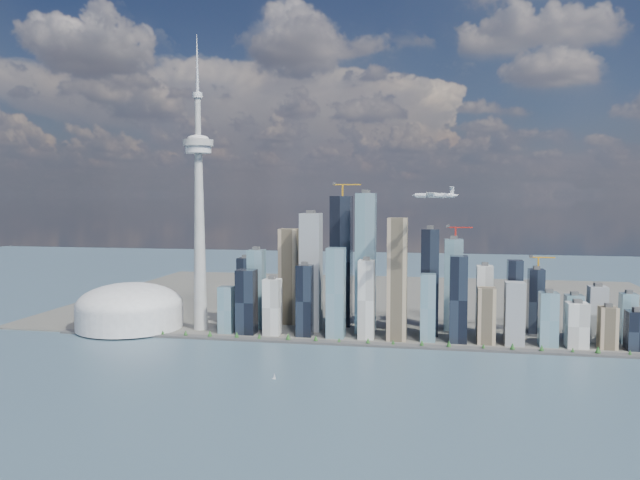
% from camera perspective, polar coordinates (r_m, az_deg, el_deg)
% --- Properties ---
extents(ground, '(4000.00, 4000.00, 0.00)m').
position_cam_1_polar(ground, '(852.04, 0.78, -13.49)').
color(ground, '#344E5B').
rests_on(ground, ground).
extents(seawall, '(1100.00, 22.00, 4.00)m').
position_cam_1_polar(seawall, '(1089.81, 3.02, -9.46)').
color(seawall, '#383838').
rests_on(seawall, ground).
extents(land, '(1400.00, 900.00, 3.00)m').
position_cam_1_polar(land, '(1528.35, 5.22, -5.54)').
color(land, '#4C4C47').
rests_on(land, ground).
extents(shoreline_trees, '(960.53, 7.20, 8.80)m').
position_cam_1_polar(shoreline_trees, '(1088.23, 3.02, -9.11)').
color(shoreline_trees, '#3F2D1E').
rests_on(shoreline_trees, seawall).
extents(skyscraper_cluster, '(736.00, 142.00, 279.13)m').
position_cam_1_polar(skyscraper_cluster, '(1152.63, 6.55, -4.42)').
color(skyscraper_cluster, black).
rests_on(skyscraper_cluster, land).
extents(needle_tower, '(56.00, 56.00, 550.50)m').
position_cam_1_polar(needle_tower, '(1193.41, -11.00, 2.99)').
color(needle_tower, gray).
rests_on(needle_tower, land).
extents(dome_stadium, '(200.00, 200.00, 86.00)m').
position_cam_1_polar(dome_stadium, '(1261.45, -17.01, -6.03)').
color(dome_stadium, '#BABABA').
rests_on(dome_stadium, land).
extents(airplane, '(73.31, 65.02, 17.87)m').
position_cam_1_polar(airplane, '(1015.34, 10.43, 4.08)').
color(airplane, silver).
rests_on(airplane, ground).
extents(sailboat_west, '(6.30, 3.64, 8.92)m').
position_cam_1_polar(sailboat_west, '(897.80, -4.21, -12.39)').
color(sailboat_west, white).
rests_on(sailboat_west, ground).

